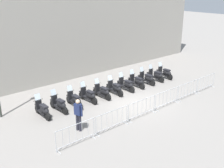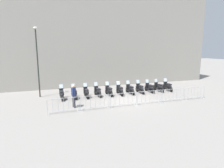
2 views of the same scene
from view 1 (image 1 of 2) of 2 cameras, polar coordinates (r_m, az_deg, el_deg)
name	(u,v)px [view 1 (image 1 of 2)]	position (r m, az deg, el deg)	size (l,w,h in m)	color
ground_plane	(134,102)	(17.36, 4.64, -3.90)	(120.00, 120.00, 0.00)	gray
building_facade	(66,8)	(22.06, -9.82, 15.49)	(28.00, 2.40, 10.83)	#9E998E
motorcycle_0	(43,110)	(15.72, -14.45, -5.29)	(0.56, 1.73, 1.24)	black
motorcycle_1	(59,104)	(16.20, -11.12, -4.26)	(0.61, 1.72, 1.24)	black
motorcycle_2	(75,100)	(16.68, -7.89, -3.35)	(0.56, 1.72, 1.24)	black
motorcycle_3	(89,95)	(17.27, -4.99, -2.40)	(0.62, 1.72, 1.24)	black
motorcycle_4	(102,92)	(17.81, -2.04, -1.63)	(0.60, 1.72, 1.24)	black
motorcycle_5	(115,88)	(18.41, 0.67, -0.89)	(0.56, 1.72, 1.24)	black
motorcycle_6	(126,85)	(19.12, 3.05, -0.13)	(0.57, 1.73, 1.24)	black
motorcycle_7	(137,81)	(19.83, 5.28, 0.56)	(0.56, 1.73, 1.24)	black
motorcycle_8	(147,78)	(20.58, 7.41, 1.19)	(0.58, 1.73, 1.24)	black
motorcycle_9	(156,75)	(21.38, 9.28, 1.81)	(0.61, 1.72, 1.24)	black
motorcycle_10	(165,73)	(22.15, 11.14, 2.33)	(0.56, 1.72, 1.24)	black
barrier_segment_0	(76,135)	(12.78, -7.67, -10.59)	(2.13, 0.60, 1.07)	#B2B5B7
barrier_segment_1	(112,120)	(13.93, 0.03, -7.67)	(2.13, 0.60, 1.07)	#B2B5B7
barrier_segment_2	(142,108)	(15.33, 6.35, -5.14)	(2.13, 0.60, 1.07)	#B2B5B7
barrier_segment_3	(167,98)	(16.90, 11.53, -3.00)	(2.13, 0.60, 1.07)	#B2B5B7
barrier_segment_4	(188,90)	(18.60, 15.77, -1.22)	(2.13, 0.60, 1.07)	#B2B5B7
barrier_segment_5	(206,83)	(20.40, 19.28, 0.26)	(2.13, 0.60, 1.07)	#B2B5B7
officer_near_row_end	(78,113)	(13.73, -7.16, -6.16)	(0.33, 0.52, 1.73)	#23232D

